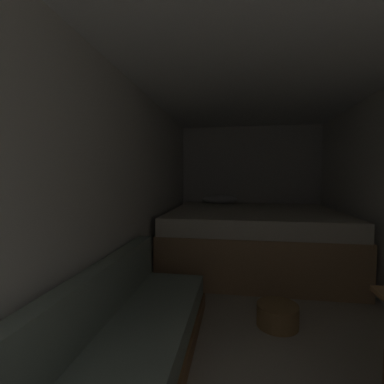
% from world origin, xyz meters
% --- Properties ---
extents(ground_plane, '(7.04, 7.04, 0.00)m').
position_xyz_m(ground_plane, '(0.00, 1.88, 0.00)').
color(ground_plane, '#B2A893').
extents(wall_back, '(2.46, 0.05, 2.12)m').
position_xyz_m(wall_back, '(0.00, 4.42, 1.06)').
color(wall_back, silver).
rests_on(wall_back, ground).
extents(wall_left, '(0.05, 5.04, 2.12)m').
position_xyz_m(wall_left, '(-1.21, 1.88, 1.06)').
color(wall_left, silver).
rests_on(wall_left, ground).
extents(ceiling_slab, '(2.46, 5.04, 0.05)m').
position_xyz_m(ceiling_slab, '(0.00, 1.88, 2.14)').
color(ceiling_slab, white).
rests_on(ceiling_slab, wall_left).
extents(bed, '(2.24, 2.01, 0.94)m').
position_xyz_m(bed, '(-0.00, 3.35, 0.40)').
color(bed, tan).
rests_on(bed, ground).
extents(sofa_left, '(0.65, 2.27, 0.67)m').
position_xyz_m(sofa_left, '(-0.89, 0.90, 0.21)').
color(sofa_left, olive).
rests_on(sofa_left, ground).
extents(wicker_basket, '(0.34, 0.34, 0.18)m').
position_xyz_m(wicker_basket, '(0.12, 1.78, 0.09)').
color(wicker_basket, olive).
rests_on(wicker_basket, ground).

